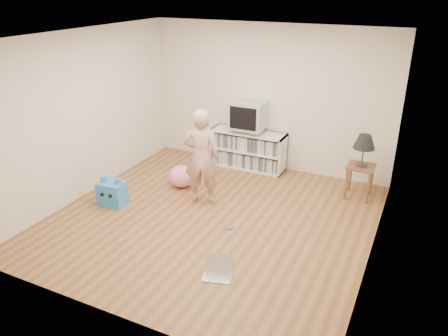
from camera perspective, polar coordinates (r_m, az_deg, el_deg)
The scene contains 13 objects.
ground at distance 6.51m, azimuth -1.55°, elevation -6.59°, with size 4.50×4.50×0.00m, color brown.
walls at distance 5.97m, azimuth -1.69°, elevation 4.28°, with size 4.52×4.52×2.60m.
ceiling at distance 5.68m, azimuth -1.85°, elevation 16.77°, with size 4.50×4.50×0.01m, color white.
media_unit at distance 8.15m, azimuth 3.18°, elevation 2.47°, with size 1.40×0.45×0.70m.
dvd_deck at distance 8.00m, azimuth 3.19°, elevation 5.01°, with size 0.45×0.35×0.07m, color gray.
crt_tv at distance 7.92m, azimuth 3.23°, elevation 6.96°, with size 0.60×0.53×0.50m.
side_table at distance 7.28m, azimuth 17.36°, elevation -0.68°, with size 0.42×0.42×0.55m.
table_lamp at distance 7.09m, azimuth 17.86°, elevation 3.20°, with size 0.34×0.34×0.52m.
person at distance 6.69m, azimuth -2.95°, elevation 1.45°, with size 0.55×0.36×1.52m, color tan.
laptop at distance 5.36m, azimuth -0.76°, elevation -13.16°, with size 0.41×0.36×0.24m.
playing_cards at distance 6.25m, azimuth 0.73°, elevation -7.89°, with size 0.07×0.09×0.02m, color #3F5EA9.
plush_blue at distance 7.04m, azimuth -14.39°, elevation -3.16°, with size 0.42×0.37×0.46m.
plush_pink at distance 7.44m, azimuth -5.57°, elevation -1.08°, with size 0.43×0.43×0.37m, color pink.
Camera 1 is at (2.60, -5.01, 3.25)m, focal length 35.00 mm.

